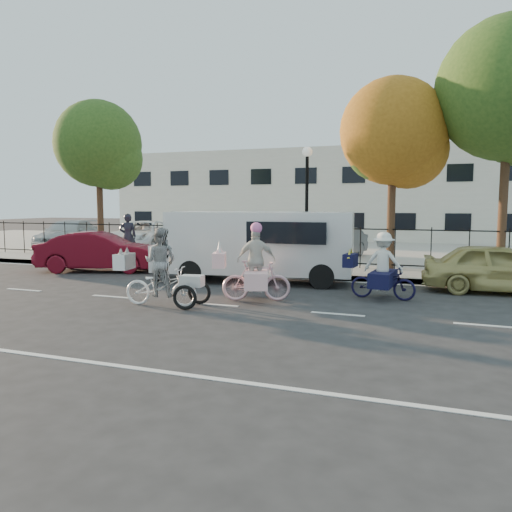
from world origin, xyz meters
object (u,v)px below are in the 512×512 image
at_px(unicorn_bike, 255,272).
at_px(red_sedan, 100,252).
at_px(lot_car_a, 68,234).
at_px(gold_sedan, 499,268).
at_px(pedestrian, 128,236).
at_px(zebra_trike, 161,276).
at_px(white_van, 258,243).
at_px(lot_car_b, 143,236).
at_px(lot_car_c, 336,243).
at_px(bull_bike, 382,272).
at_px(lamppost, 307,185).

bearing_deg(unicorn_bike, red_sedan, 46.51).
bearing_deg(lot_car_a, gold_sedan, -33.98).
relative_size(red_sedan, gold_sedan, 1.08).
relative_size(red_sedan, pedestrian, 2.30).
relative_size(zebra_trike, pedestrian, 1.17).
xyz_separation_m(white_van, red_sedan, (-6.18, 0.24, -0.50)).
bearing_deg(lot_car_b, lot_car_c, -8.13).
height_order(unicorn_bike, bull_bike, unicorn_bike).
xyz_separation_m(red_sedan, lot_car_a, (-6.50, 5.87, 0.16)).
distance_m(white_van, red_sedan, 6.21).
xyz_separation_m(lamppost, bull_bike, (3.21, -4.61, -2.42)).
xyz_separation_m(bull_bike, lot_car_c, (-2.81, 8.10, 0.10)).
height_order(zebra_trike, lot_car_a, zebra_trike).
xyz_separation_m(gold_sedan, lot_car_a, (-19.61, 5.70, 0.18)).
relative_size(white_van, pedestrian, 3.39).
bearing_deg(lamppost, gold_sedan, -22.90).
xyz_separation_m(zebra_trike, white_van, (0.88, 4.33, 0.49)).
bearing_deg(lot_car_b, white_van, -46.36).
bearing_deg(lot_car_a, lot_car_b, -15.31).
bearing_deg(lot_car_c, white_van, -86.46).
xyz_separation_m(lamppost, red_sedan, (-6.98, -2.76, -2.39)).
bearing_deg(lamppost, lot_car_c, 83.39).
bearing_deg(lamppost, red_sedan, -158.44).
distance_m(unicorn_bike, bull_bike, 3.28).
relative_size(lamppost, lot_car_a, 0.87).
bearing_deg(gold_sedan, red_sedan, 87.93).
bearing_deg(lot_car_c, bull_bike, -56.87).
relative_size(pedestrian, lot_car_a, 0.38).
height_order(white_van, red_sedan, white_van).
distance_m(unicorn_bike, lot_car_b, 13.19).
relative_size(lamppost, lot_car_c, 1.11).
xyz_separation_m(gold_sedan, lot_car_b, (-15.25, 5.89, 0.19)).
distance_m(lamppost, lot_car_a, 14.01).
bearing_deg(lot_car_c, red_sedan, -125.77).
distance_m(red_sedan, gold_sedan, 13.11).
distance_m(zebra_trike, lot_car_a, 15.76).
xyz_separation_m(lot_car_a, lot_car_c, (13.88, 0.37, -0.08)).
xyz_separation_m(zebra_trike, red_sedan, (-5.30, 4.58, -0.01)).
xyz_separation_m(lamppost, lot_car_b, (-9.12, 3.30, -2.23)).
bearing_deg(white_van, lot_car_c, 71.78).
distance_m(gold_sedan, lot_car_c, 8.35).
bearing_deg(pedestrian, lot_car_a, -58.89).
bearing_deg(pedestrian, gold_sedan, 138.73).
relative_size(gold_sedan, pedestrian, 2.13).
relative_size(bull_bike, lot_car_a, 0.38).
height_order(unicorn_bike, pedestrian, pedestrian).
distance_m(lamppost, white_van, 3.64).
xyz_separation_m(unicorn_bike, lot_car_c, (0.17, 9.48, 0.05)).
bearing_deg(bull_bike, pedestrian, 72.33).
height_order(bull_bike, red_sedan, bull_bike).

